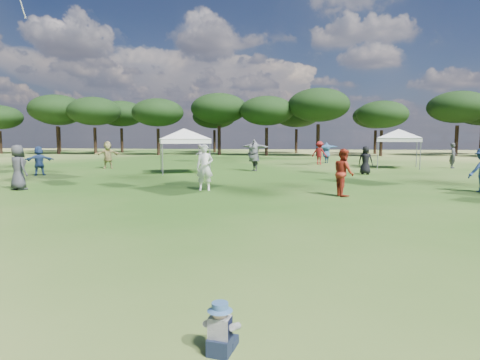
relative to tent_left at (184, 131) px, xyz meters
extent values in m
cylinder|color=black|center=(-31.39, 24.44, -0.99)|extent=(0.33, 0.33, 2.92)
cylinder|color=black|center=(-23.49, 24.63, -0.71)|extent=(0.40, 0.40, 3.49)
ellipsoid|color=black|center=(-23.49, 24.63, 3.14)|extent=(6.79, 6.79, 3.66)
cylinder|color=black|center=(-18.35, 24.35, -0.79)|extent=(0.38, 0.38, 3.32)
ellipsoid|color=black|center=(-18.35, 24.35, 2.85)|extent=(6.44, 6.44, 3.47)
cylinder|color=black|center=(-9.94, 23.64, -0.88)|extent=(0.36, 0.36, 3.14)
ellipsoid|color=black|center=(-9.94, 23.64, 2.58)|extent=(6.11, 6.11, 3.29)
cylinder|color=black|center=(-2.82, 25.15, -0.72)|extent=(0.40, 0.40, 3.46)
ellipsoid|color=black|center=(-2.82, 25.15, 3.09)|extent=(6.73, 6.73, 3.63)
cylinder|color=black|center=(2.99, 23.97, -0.85)|extent=(0.37, 0.37, 3.21)
ellipsoid|color=black|center=(2.99, 23.97, 2.68)|extent=(6.24, 6.24, 3.36)
cylinder|color=black|center=(8.83, 23.52, -0.67)|extent=(0.41, 0.41, 3.56)
ellipsoid|color=black|center=(8.83, 23.52, 3.24)|extent=(6.91, 6.91, 3.73)
cylinder|color=black|center=(15.76, 23.85, -1.01)|extent=(0.33, 0.33, 2.88)
ellipsoid|color=black|center=(15.76, 23.85, 2.16)|extent=(5.60, 5.60, 3.02)
cylinder|color=black|center=(24.53, 26.31, -0.73)|extent=(0.39, 0.39, 3.44)
ellipsoid|color=black|center=(24.53, 26.31, 3.05)|extent=(6.69, 6.69, 3.60)
cylinder|color=black|center=(-28.52, 32.90, -0.64)|extent=(0.41, 0.41, 3.62)
ellipsoid|color=black|center=(-28.52, 32.90, 3.34)|extent=(7.03, 7.03, 3.79)
cylinder|color=black|center=(-17.83, 30.91, -0.77)|extent=(0.39, 0.39, 3.37)
ellipsoid|color=black|center=(-17.83, 30.91, 2.94)|extent=(6.54, 6.54, 3.53)
cylinder|color=black|center=(-4.95, 32.65, -0.90)|extent=(0.36, 0.36, 3.11)
ellipsoid|color=black|center=(-4.95, 32.65, 2.53)|extent=(6.05, 6.05, 3.26)
cylinder|color=black|center=(6.40, 31.86, -0.85)|extent=(0.37, 0.37, 3.20)
ellipsoid|color=black|center=(6.40, 31.86, 2.67)|extent=(6.21, 6.21, 3.35)
cylinder|color=black|center=(16.39, 30.68, -0.96)|extent=(0.34, 0.34, 2.99)
ellipsoid|color=black|center=(16.39, 30.68, 2.34)|extent=(5.81, 5.81, 3.13)
cylinder|color=gray|center=(-0.75, -1.67, -1.50)|extent=(0.06, 0.06, 1.90)
cylinder|color=gray|center=(1.67, -0.75, -1.50)|extent=(0.06, 0.06, 1.90)
cylinder|color=gray|center=(-1.67, 0.75, -1.50)|extent=(0.06, 0.06, 1.90)
cylinder|color=gray|center=(0.75, 1.67, -1.50)|extent=(0.06, 0.06, 1.90)
cube|color=white|center=(0.00, 0.00, -0.60)|extent=(3.55, 3.55, 0.25)
pyramid|color=white|center=(0.00, 0.00, 0.12)|extent=(5.24, 5.24, 0.60)
cylinder|color=gray|center=(11.75, 4.72, -1.48)|extent=(0.06, 0.06, 1.96)
cylinder|color=gray|center=(14.26, 4.24, -1.48)|extent=(0.06, 0.06, 1.96)
cylinder|color=gray|center=(12.23, 7.23, -1.48)|extent=(0.06, 0.06, 1.96)
cylinder|color=gray|center=(14.75, 6.75, -1.48)|extent=(0.06, 0.06, 1.96)
cube|color=white|center=(13.25, 5.73, -0.55)|extent=(3.18, 3.18, 0.25)
pyramid|color=white|center=(13.25, 5.73, 0.18)|extent=(5.44, 5.44, 0.60)
cube|color=#151D30|center=(5.77, -19.07, -2.37)|extent=(0.24, 0.24, 0.16)
cube|color=#151D30|center=(5.72, -18.91, -2.41)|extent=(0.11, 0.20, 0.09)
cube|color=#151D30|center=(5.86, -18.93, -2.41)|extent=(0.11, 0.20, 0.09)
cube|color=white|center=(5.77, -19.07, -2.19)|extent=(0.22, 0.17, 0.21)
cylinder|color=white|center=(5.65, -18.99, -2.19)|extent=(0.10, 0.21, 0.13)
cylinder|color=white|center=(5.90, -19.03, -2.19)|extent=(0.10, 0.21, 0.13)
sphere|color=#E0B293|center=(5.77, -19.07, -2.05)|extent=(0.14, 0.14, 0.14)
cone|color=teal|center=(5.77, -19.07, -2.01)|extent=(0.24, 0.24, 0.02)
cylinder|color=teal|center=(5.77, -19.07, -1.98)|extent=(0.16, 0.16, 0.06)
imported|color=white|center=(2.93, -7.45, -1.55)|extent=(0.71, 0.52, 1.80)
imported|color=beige|center=(-1.20, 8.53, -1.69)|extent=(0.73, 0.85, 1.53)
imported|color=#323338|center=(-4.35, -8.33, -1.56)|extent=(1.03, 0.89, 1.78)
imported|color=#56585C|center=(3.86, 1.98, -1.49)|extent=(2.24, 2.00, 1.93)
imported|color=maroon|center=(8.20, 8.66, -1.56)|extent=(1.30, 1.00, 1.78)
imported|color=maroon|center=(8.10, -8.27, -1.62)|extent=(0.80, 0.93, 1.67)
imported|color=navy|center=(-7.43, -2.57, -1.65)|extent=(1.50, 1.20, 1.60)
imported|color=black|center=(10.29, 0.53, -1.66)|extent=(0.91, 0.74, 1.59)
imported|color=#9E9156|center=(-6.06, 2.70, -1.54)|extent=(1.77, 1.07, 1.82)
imported|color=#333438|center=(16.88, 6.04, -1.60)|extent=(0.66, 0.74, 1.71)
imported|color=navy|center=(8.85, 10.60, -1.61)|extent=(2.09, 1.47, 1.69)
camera|label=1|loc=(6.46, -22.62, -0.41)|focal=30.00mm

